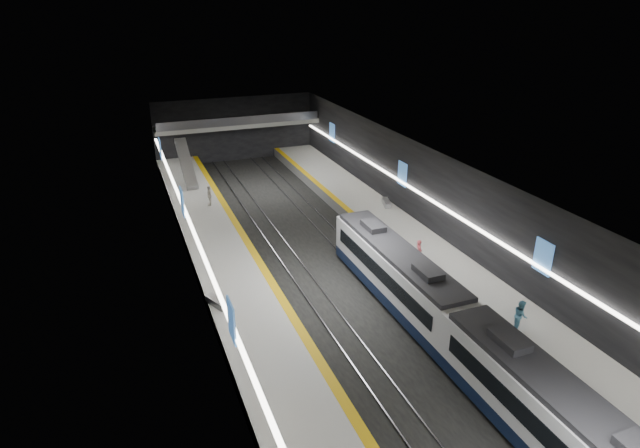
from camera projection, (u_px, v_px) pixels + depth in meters
name	position (u px, v px, depth m)	size (l,w,h in m)	color
ground	(346.00, 288.00, 38.91)	(70.00, 70.00, 0.00)	black
ceiling	(348.00, 184.00, 35.73)	(20.00, 70.00, 0.04)	beige
wall_left	(203.00, 262.00, 34.02)	(0.04, 70.00, 8.00)	black
wall_right	(467.00, 218.00, 40.62)	(0.04, 70.00, 8.00)	black
wall_back	(235.00, 129.00, 67.30)	(20.00, 0.04, 8.00)	black
platform_left	(245.00, 301.00, 36.23)	(5.00, 70.00, 1.00)	slate
tile_surface_left	(245.00, 295.00, 36.03)	(5.00, 70.00, 0.02)	#A7A7A2
tactile_strip_left	(276.00, 289.00, 36.75)	(0.60, 70.00, 0.02)	#E0AA0B
platform_right	(435.00, 264.00, 41.19)	(5.00, 70.00, 1.00)	slate
tile_surface_right	(436.00, 259.00, 40.98)	(5.00, 70.00, 0.02)	#A7A7A2
tactile_strip_right	(411.00, 263.00, 40.25)	(0.60, 70.00, 0.02)	#E0AA0B
rails	(346.00, 287.00, 38.88)	(6.52, 70.00, 0.12)	gray
train	(461.00, 332.00, 30.04)	(2.69, 30.04, 3.60)	#0D1833
ad_posters	(342.00, 226.00, 37.98)	(19.94, 53.50, 2.20)	#3C71B6
cove_light_left	(207.00, 264.00, 34.16)	(0.25, 68.60, 0.12)	white
cove_light_right	(465.00, 221.00, 40.64)	(0.25, 68.60, 0.12)	white
mezzanine_bridge	(239.00, 124.00, 65.11)	(20.00, 3.00, 1.50)	gray
escalator	(186.00, 163.00, 57.55)	(1.20, 8.00, 0.60)	#99999E
bench_left_far	(216.00, 302.00, 34.76)	(0.54, 1.93, 0.47)	#99999E
bench_right_far	(386.00, 203.00, 51.22)	(0.56, 2.02, 0.49)	#99999E
passenger_right_a	(419.00, 252.00, 39.82)	(0.71, 0.47, 1.95)	#BF4750
passenger_right_b	(521.00, 315.00, 32.00)	(0.95, 0.74, 1.96)	#5394B4
passenger_left_a	(209.00, 196.00, 50.94)	(1.15, 0.48, 1.96)	silver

